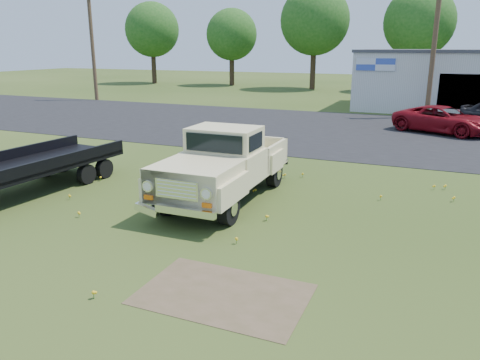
% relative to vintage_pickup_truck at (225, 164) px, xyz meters
% --- Properties ---
extents(ground, '(140.00, 140.00, 0.00)m').
position_rel_vintage_pickup_truck_xyz_m(ground, '(0.79, -2.01, -1.07)').
color(ground, '#2D4014').
rests_on(ground, ground).
extents(asphalt_lot, '(90.00, 14.00, 0.02)m').
position_rel_vintage_pickup_truck_xyz_m(asphalt_lot, '(0.79, 12.99, -1.07)').
color(asphalt_lot, black).
rests_on(asphalt_lot, ground).
extents(dirt_patch_a, '(3.00, 2.00, 0.01)m').
position_rel_vintage_pickup_truck_xyz_m(dirt_patch_a, '(2.29, -5.01, -1.07)').
color(dirt_patch_a, brown).
rests_on(dirt_patch_a, ground).
extents(dirt_patch_b, '(2.20, 1.60, 0.01)m').
position_rel_vintage_pickup_truck_xyz_m(dirt_patch_b, '(-1.21, 1.49, -1.07)').
color(dirt_patch_b, brown).
rests_on(dirt_patch_b, ground).
extents(commercial_building, '(14.20, 8.20, 4.15)m').
position_rel_vintage_pickup_truck_xyz_m(commercial_building, '(6.79, 24.98, 1.03)').
color(commercial_building, '#BBBCB7').
rests_on(commercial_building, ground).
extents(utility_pole_west, '(1.60, 0.30, 9.00)m').
position_rel_vintage_pickup_truck_xyz_m(utility_pole_west, '(-21.21, 19.99, 3.53)').
color(utility_pole_west, '#493421').
rests_on(utility_pole_west, ground).
extents(utility_pole_mid, '(1.60, 0.30, 9.00)m').
position_rel_vintage_pickup_truck_xyz_m(utility_pole_mid, '(4.79, 19.99, 3.53)').
color(utility_pole_mid, '#493421').
rests_on(utility_pole_mid, ground).
extents(treeline_a, '(6.40, 6.40, 9.52)m').
position_rel_vintage_pickup_truck_xyz_m(treeline_a, '(-27.21, 37.99, 5.23)').
color(treeline_a, '#382719').
rests_on(treeline_a, ground).
extents(treeline_b, '(5.76, 5.76, 8.57)m').
position_rel_vintage_pickup_truck_xyz_m(treeline_b, '(-17.21, 38.99, 4.59)').
color(treeline_b, '#382719').
rests_on(treeline_b, ground).
extents(treeline_c, '(7.04, 7.04, 10.47)m').
position_rel_vintage_pickup_truck_xyz_m(treeline_c, '(-7.21, 37.49, 5.86)').
color(treeline_c, '#382719').
rests_on(treeline_c, ground).
extents(treeline_d, '(6.72, 6.72, 10.00)m').
position_rel_vintage_pickup_truck_xyz_m(treeline_d, '(2.79, 38.49, 5.54)').
color(treeline_d, '#382719').
rests_on(treeline_d, ground).
extents(vintage_pickup_truck, '(2.36, 5.94, 2.15)m').
position_rel_vintage_pickup_truck_xyz_m(vintage_pickup_truck, '(0.00, 0.00, 0.00)').
color(vintage_pickup_truck, beige).
rests_on(vintage_pickup_truck, ground).
extents(flatbed_trailer, '(2.74, 6.91, 1.84)m').
position_rel_vintage_pickup_truck_xyz_m(flatbed_trailer, '(-5.91, -1.68, -0.15)').
color(flatbed_trailer, black).
rests_on(flatbed_trailer, ground).
extents(red_pickup, '(5.41, 4.02, 1.37)m').
position_rel_vintage_pickup_truck_xyz_m(red_pickup, '(5.74, 14.41, -0.39)').
color(red_pickup, maroon).
rests_on(red_pickup, ground).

